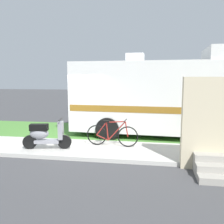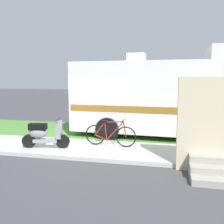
{
  "view_description": "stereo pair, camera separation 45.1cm",
  "coord_description": "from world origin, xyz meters",
  "px_view_note": "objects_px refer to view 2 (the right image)",
  "views": [
    {
      "loc": [
        3.05,
        -8.75,
        2.37
      ],
      "look_at": [
        1.55,
        0.3,
        1.1
      ],
      "focal_mm": 39.53,
      "sensor_mm": 36.0,
      "label": 1
    },
    {
      "loc": [
        3.49,
        -8.67,
        2.37
      ],
      "look_at": [
        1.55,
        0.3,
        1.1
      ],
      "focal_mm": 39.53,
      "sensor_mm": 36.0,
      "label": 2
    }
  ],
  "objects_px": {
    "bottle_green": "(206,152)",
    "bicycle": "(110,135)",
    "pickup_truck_far": "(199,98)",
    "motorhome_rv": "(164,96)",
    "scooter": "(44,134)",
    "pickup_truck_near": "(207,103)"
  },
  "relations": [
    {
      "from": "bicycle",
      "to": "bottle_green",
      "type": "height_order",
      "value": "bicycle"
    },
    {
      "from": "bicycle",
      "to": "bottle_green",
      "type": "relative_size",
      "value": 7.14
    },
    {
      "from": "bicycle",
      "to": "pickup_truck_far",
      "type": "height_order",
      "value": "pickup_truck_far"
    },
    {
      "from": "pickup_truck_near",
      "to": "bottle_green",
      "type": "distance_m",
      "value": 7.63
    },
    {
      "from": "pickup_truck_far",
      "to": "bottle_green",
      "type": "xyz_separation_m",
      "value": [
        -1.13,
        -10.91,
        -0.74
      ]
    },
    {
      "from": "bicycle",
      "to": "bottle_green",
      "type": "bearing_deg",
      "value": -8.26
    },
    {
      "from": "bicycle",
      "to": "pickup_truck_far",
      "type": "xyz_separation_m",
      "value": [
        4.09,
        10.48,
        0.46
      ]
    },
    {
      "from": "bicycle",
      "to": "pickup_truck_near",
      "type": "xyz_separation_m",
      "value": [
        4.08,
        7.08,
        0.47
      ]
    },
    {
      "from": "scooter",
      "to": "pickup_truck_near",
      "type": "distance_m",
      "value": 9.89
    },
    {
      "from": "bicycle",
      "to": "motorhome_rv",
      "type": "bearing_deg",
      "value": 51.47
    },
    {
      "from": "bicycle",
      "to": "pickup_truck_near",
      "type": "bearing_deg",
      "value": 60.08
    },
    {
      "from": "pickup_truck_far",
      "to": "bottle_green",
      "type": "height_order",
      "value": "pickup_truck_far"
    },
    {
      "from": "motorhome_rv",
      "to": "scooter",
      "type": "relative_size",
      "value": 4.55
    },
    {
      "from": "pickup_truck_near",
      "to": "bicycle",
      "type": "bearing_deg",
      "value": -119.92
    },
    {
      "from": "scooter",
      "to": "pickup_truck_far",
      "type": "distance_m",
      "value": 12.74
    },
    {
      "from": "pickup_truck_near",
      "to": "bottle_green",
      "type": "height_order",
      "value": "pickup_truck_near"
    },
    {
      "from": "bicycle",
      "to": "pickup_truck_far",
      "type": "relative_size",
      "value": 0.3
    },
    {
      "from": "bottle_green",
      "to": "bicycle",
      "type": "bearing_deg",
      "value": 171.74
    },
    {
      "from": "motorhome_rv",
      "to": "bicycle",
      "type": "relative_size",
      "value": 4.01
    },
    {
      "from": "pickup_truck_far",
      "to": "bottle_green",
      "type": "distance_m",
      "value": 10.99
    },
    {
      "from": "motorhome_rv",
      "to": "scooter",
      "type": "xyz_separation_m",
      "value": [
        -3.77,
        -2.83,
        -1.08
      ]
    },
    {
      "from": "pickup_truck_near",
      "to": "pickup_truck_far",
      "type": "height_order",
      "value": "pickup_truck_near"
    }
  ]
}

